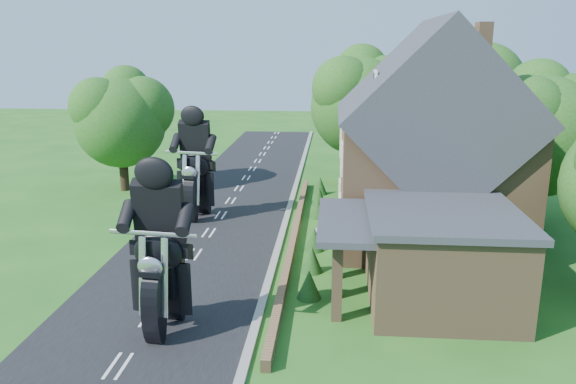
# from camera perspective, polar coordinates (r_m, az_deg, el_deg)

# --- Properties ---
(ground) EXTENTS (120.00, 120.00, 0.00)m
(ground) POSITION_cam_1_polar(r_m,az_deg,el_deg) (22.75, -11.37, -8.97)
(ground) COLOR #215919
(ground) RESTS_ON ground
(road) EXTENTS (7.00, 80.00, 0.02)m
(road) POSITION_cam_1_polar(r_m,az_deg,el_deg) (22.74, -11.37, -8.95)
(road) COLOR black
(road) RESTS_ON ground
(kerb) EXTENTS (0.30, 80.00, 0.12)m
(kerb) POSITION_cam_1_polar(r_m,az_deg,el_deg) (22.03, -2.09, -9.31)
(kerb) COLOR gray
(kerb) RESTS_ON ground
(garden_wall) EXTENTS (0.30, 22.00, 0.40)m
(garden_wall) POSITION_cam_1_polar(r_m,az_deg,el_deg) (26.55, 0.58, -4.72)
(garden_wall) COLOR olive
(garden_wall) RESTS_ON ground
(house) EXTENTS (9.54, 8.64, 10.24)m
(house) POSITION_cam_1_polar(r_m,az_deg,el_deg) (26.76, 14.15, 4.17)
(house) COLOR olive
(house) RESTS_ON ground
(annex) EXTENTS (7.05, 5.94, 3.44)m
(annex) POSITION_cam_1_polar(r_m,az_deg,el_deg) (20.84, 14.94, -6.18)
(annex) COLOR olive
(annex) RESTS_ON ground
(tree_house_right) EXTENTS (6.51, 6.00, 8.40)m
(tree_house_right) POSITION_cam_1_polar(r_m,az_deg,el_deg) (30.72, 24.94, 6.15)
(tree_house_right) COLOR black
(tree_house_right) RESTS_ON ground
(tree_behind_house) EXTENTS (7.81, 7.20, 10.08)m
(tree_behind_house) POSITION_cam_1_polar(r_m,az_deg,el_deg) (37.12, 17.56, 9.69)
(tree_behind_house) COLOR black
(tree_behind_house) RESTS_ON ground
(tree_behind_left) EXTENTS (6.94, 6.40, 9.16)m
(tree_behind_left) POSITION_cam_1_polar(r_m,az_deg,el_deg) (37.31, 8.00, 9.47)
(tree_behind_left) COLOR black
(tree_behind_left) RESTS_ON ground
(tree_far_road) EXTENTS (6.08, 5.60, 7.84)m
(tree_far_road) POSITION_cam_1_polar(r_m,az_deg,el_deg) (36.71, -16.11, 7.56)
(tree_far_road) COLOR black
(tree_far_road) RESTS_ON ground
(shrub_a) EXTENTS (0.90, 0.90, 1.10)m
(shrub_a) POSITION_cam_1_polar(r_m,az_deg,el_deg) (20.79, 2.15, -9.35)
(shrub_a) COLOR #163C13
(shrub_a) RESTS_ON ground
(shrub_b) EXTENTS (0.90, 0.90, 1.10)m
(shrub_b) POSITION_cam_1_polar(r_m,az_deg,el_deg) (23.10, 2.44, -6.83)
(shrub_b) COLOR #163C13
(shrub_b) RESTS_ON ground
(shrub_c) EXTENTS (0.90, 0.90, 1.10)m
(shrub_c) POSITION_cam_1_polar(r_m,az_deg,el_deg) (25.44, 2.68, -4.78)
(shrub_c) COLOR #163C13
(shrub_c) RESTS_ON ground
(shrub_d) EXTENTS (0.90, 0.90, 1.10)m
(shrub_d) POSITION_cam_1_polar(r_m,az_deg,el_deg) (30.20, 3.03, -1.63)
(shrub_d) COLOR #163C13
(shrub_d) RESTS_ON ground
(shrub_e) EXTENTS (0.90, 0.90, 1.10)m
(shrub_e) POSITION_cam_1_polar(r_m,az_deg,el_deg) (32.61, 3.17, -0.41)
(shrub_e) COLOR #163C13
(shrub_e) RESTS_ON ground
(shrub_f) EXTENTS (0.90, 0.90, 1.10)m
(shrub_f) POSITION_cam_1_polar(r_m,az_deg,el_deg) (35.03, 3.29, 0.65)
(shrub_f) COLOR #163C13
(shrub_f) RESTS_ON ground
(motorcycle_lead) EXTENTS (0.65, 1.91, 1.74)m
(motorcycle_lead) POSITION_cam_1_polar(r_m,az_deg,el_deg) (18.82, -12.42, -11.32)
(motorcycle_lead) COLOR black
(motorcycle_lead) RESTS_ON ground
(motorcycle_follow) EXTENTS (0.82, 2.00, 1.81)m
(motorcycle_follow) POSITION_cam_1_polar(r_m,az_deg,el_deg) (30.40, -9.17, -1.00)
(motorcycle_follow) COLOR black
(motorcycle_follow) RESTS_ON ground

